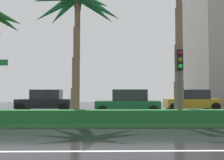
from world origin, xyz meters
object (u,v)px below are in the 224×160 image
(palm_tree_centre, at_px, (77,12))
(car_in_traffic_fourth, at_px, (192,100))
(car_in_traffic_second, at_px, (45,101))
(traffic_signal_median_right, at_px, (180,71))
(car_in_traffic_third, at_px, (128,103))

(palm_tree_centre, distance_m, car_in_traffic_fourth, 12.30)
(palm_tree_centre, distance_m, car_in_traffic_second, 9.13)
(traffic_signal_median_right, height_order, car_in_traffic_fourth, traffic_signal_median_right)
(palm_tree_centre, distance_m, traffic_signal_median_right, 6.15)
(palm_tree_centre, bearing_deg, car_in_traffic_fourth, 40.00)
(palm_tree_centre, height_order, car_in_traffic_third, palm_tree_centre)
(palm_tree_centre, relative_size, car_in_traffic_second, 1.64)
(traffic_signal_median_right, distance_m, car_in_traffic_fourth, 9.74)
(car_in_traffic_second, bearing_deg, car_in_traffic_fourth, -178.21)
(car_in_traffic_third, bearing_deg, palm_tree_centre, 51.64)
(palm_tree_centre, relative_size, traffic_signal_median_right, 2.04)
(car_in_traffic_fourth, bearing_deg, traffic_signal_median_right, 67.49)
(car_in_traffic_third, relative_size, car_in_traffic_fourth, 1.00)
(palm_tree_centre, height_order, car_in_traffic_second, palm_tree_centre)
(palm_tree_centre, xyz_separation_m, car_in_traffic_second, (-3.39, 6.85, -4.99))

